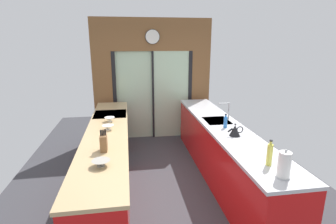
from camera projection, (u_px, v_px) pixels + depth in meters
ground_plane at (164, 173)px, 4.55m from camera, size 5.04×7.60×0.02m
back_wall_unit at (153, 73)px, 5.86m from camera, size 2.64×0.12×2.70m
left_counter_run at (108, 164)px, 3.84m from camera, size 0.62×3.80×0.92m
right_counter_run at (222, 151)px, 4.28m from camera, size 0.62×3.80×0.92m
sink_faucet at (227, 109)px, 4.37m from camera, size 0.19×0.02×0.30m
oven_range at (112, 138)px, 4.91m from camera, size 0.60×0.60×0.92m
mixing_bowl_near at (101, 163)px, 2.78m from camera, size 0.20×0.20×0.07m
mixing_bowl_mid at (108, 127)px, 3.92m from camera, size 0.17×0.17×0.07m
mixing_bowl_far at (110, 119)px, 4.32m from camera, size 0.17×0.17×0.07m
knife_block at (104, 143)px, 3.16m from camera, size 0.08×0.14×0.27m
kettle at (235, 130)px, 3.67m from camera, size 0.23×0.15×0.18m
soap_bottle_near at (270, 154)px, 2.78m from camera, size 0.06×0.06×0.29m
soap_bottle_far at (225, 122)px, 4.01m from camera, size 0.06×0.06×0.22m
paper_towel_roll at (284, 165)px, 2.53m from camera, size 0.14×0.14×0.30m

